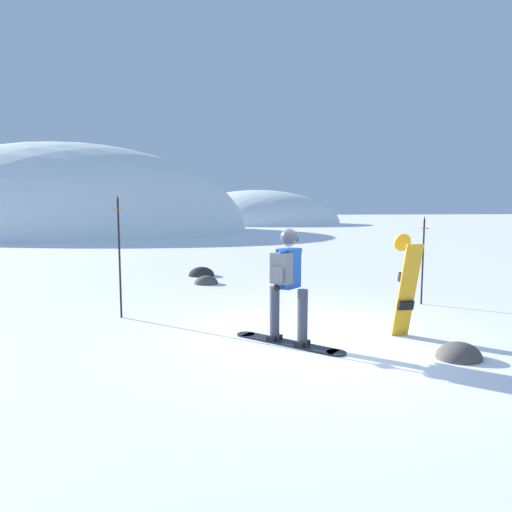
# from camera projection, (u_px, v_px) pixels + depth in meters

# --- Properties ---
(ground_plane) EXTENTS (300.00, 300.00, 0.00)m
(ground_plane) POSITION_uv_depth(u_px,v_px,m) (306.00, 338.00, 6.84)
(ground_plane) COLOR white
(ridge_peak_main) EXTENTS (30.59, 27.53, 15.25)m
(ridge_peak_main) POSITION_uv_depth(u_px,v_px,m) (74.00, 232.00, 39.27)
(ridge_peak_main) COLOR white
(ridge_peak_main) RESTS_ON ground
(ridge_peak_far) EXTENTS (22.44, 20.20, 9.20)m
(ridge_peak_far) POSITION_uv_depth(u_px,v_px,m) (258.00, 224.00, 60.36)
(ridge_peak_far) COLOR white
(ridge_peak_far) RESTS_ON ground
(snowboarder_main) EXTENTS (1.31, 1.45, 1.71)m
(snowboarder_main) POSITION_uv_depth(u_px,v_px,m) (287.00, 283.00, 6.44)
(snowboarder_main) COLOR black
(snowboarder_main) RESTS_ON ground
(spare_snowboard) EXTENTS (0.28, 0.41, 1.62)m
(spare_snowboard) POSITION_uv_depth(u_px,v_px,m) (406.00, 286.00, 6.78)
(spare_snowboard) COLOR orange
(spare_snowboard) RESTS_ON ground
(piste_marker_near) EXTENTS (0.20, 0.20, 1.86)m
(piste_marker_near) POSITION_uv_depth(u_px,v_px,m) (423.00, 254.00, 9.21)
(piste_marker_near) COLOR black
(piste_marker_near) RESTS_ON ground
(piste_marker_far) EXTENTS (0.20, 0.20, 2.25)m
(piste_marker_far) POSITION_uv_depth(u_px,v_px,m) (119.00, 249.00, 8.03)
(piste_marker_far) COLOR black
(piste_marker_far) RESTS_ON ground
(rock_dark) EXTENTS (0.65, 0.55, 0.45)m
(rock_dark) POSITION_uv_depth(u_px,v_px,m) (206.00, 284.00, 11.84)
(rock_dark) COLOR #4C4742
(rock_dark) RESTS_ON ground
(rock_mid) EXTENTS (0.78, 0.66, 0.55)m
(rock_mid) POSITION_uv_depth(u_px,v_px,m) (201.00, 276.00, 13.28)
(rock_mid) COLOR #282628
(rock_mid) RESTS_ON ground
(rock_small) EXTENTS (0.62, 0.53, 0.44)m
(rock_small) POSITION_uv_depth(u_px,v_px,m) (459.00, 358.00, 5.92)
(rock_small) COLOR #4C4742
(rock_small) RESTS_ON ground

